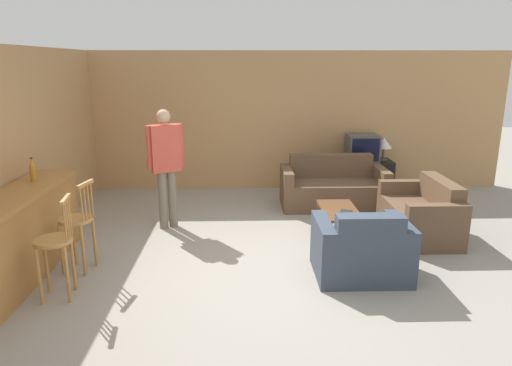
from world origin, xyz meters
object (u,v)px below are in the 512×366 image
object	(u,v)px
loveseat_right	(421,215)
table_lamp	(384,144)
tv	(362,148)
bar_chair_mid	(77,225)
couch_far	(333,188)
armchair_near	(362,251)
person_by_window	(166,162)
bar_chair_near	(56,247)
coffee_table	(339,213)
bottle	(33,171)
book_on_table	(346,212)
tv_unit	(360,176)

from	to	relation	value
loveseat_right	table_lamp	size ratio (longest dim) A/B	3.19
loveseat_right	tv	world-z (taller)	tv
bar_chair_mid	couch_far	world-z (taller)	bar_chair_mid
tv	armchair_near	bearing A→B (deg)	-103.93
person_by_window	tv	bearing A→B (deg)	28.73
couch_far	armchair_near	distance (m)	2.67
bar_chair_near	loveseat_right	world-z (taller)	bar_chair_near
coffee_table	bottle	size ratio (longest dim) A/B	3.24
book_on_table	tv	bearing A→B (deg)	71.37
bar_chair_near	table_lamp	distance (m)	6.00
bar_chair_near	tv_unit	world-z (taller)	bar_chair_near
couch_far	tv_unit	size ratio (longest dim) A/B	1.54
bar_chair_mid	coffee_table	distance (m)	3.47
loveseat_right	table_lamp	xyz separation A→B (m)	(0.10, 2.26, 0.62)
armchair_near	coffee_table	bearing A→B (deg)	89.29
bar_chair_near	table_lamp	world-z (taller)	bar_chair_near
bar_chair_mid	armchair_near	world-z (taller)	bar_chair_mid
coffee_table	couch_far	bearing A→B (deg)	82.99
loveseat_right	tv	size ratio (longest dim) A/B	2.42
coffee_table	bar_chair_mid	bearing A→B (deg)	-161.82
table_lamp	tv	bearing A→B (deg)	-179.57
tv_unit	table_lamp	size ratio (longest dim) A/B	2.65
bar_chair_mid	tv	world-z (taller)	tv
loveseat_right	book_on_table	xyz separation A→B (m)	(-1.09, -0.10, 0.08)
tv	loveseat_right	bearing A→B (deg)	-82.44
tv	person_by_window	xyz separation A→B (m)	(-3.33, -1.83, 0.15)
armchair_near	tv_unit	distance (m)	3.61
tv_unit	book_on_table	world-z (taller)	tv_unit
tv	bar_chair_mid	bearing A→B (deg)	-141.87
tv	bottle	bearing A→B (deg)	-148.60
tv_unit	table_lamp	world-z (taller)	table_lamp
loveseat_right	tv	bearing A→B (deg)	97.56
couch_far	coffee_table	distance (m)	1.34
bottle	table_lamp	distance (m)	5.91
couch_far	table_lamp	bearing A→B (deg)	37.64
couch_far	book_on_table	xyz separation A→B (m)	(-0.10, -1.51, 0.08)
loveseat_right	person_by_window	bearing A→B (deg)	173.33
coffee_table	book_on_table	xyz separation A→B (m)	(0.06, -0.18, 0.07)
couch_far	tv	distance (m)	1.21
bar_chair_near	couch_far	bearing A→B (deg)	41.47
couch_far	bottle	bearing A→B (deg)	-153.11
bar_chair_mid	bottle	bearing A→B (deg)	149.06
bottle	person_by_window	bearing A→B (deg)	37.15
loveseat_right	coffee_table	size ratio (longest dim) A/B	1.43
loveseat_right	coffee_table	bearing A→B (deg)	176.02
bar_chair_near	bottle	world-z (taller)	bottle
coffee_table	bottle	bearing A→B (deg)	-169.48
bottle	person_by_window	world-z (taller)	person_by_window
bar_chair_near	bottle	distance (m)	1.30
couch_far	table_lamp	world-z (taller)	table_lamp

